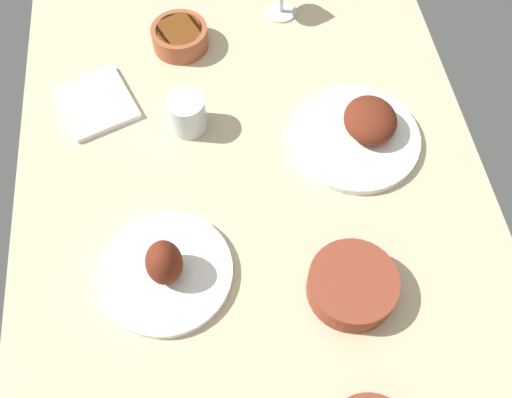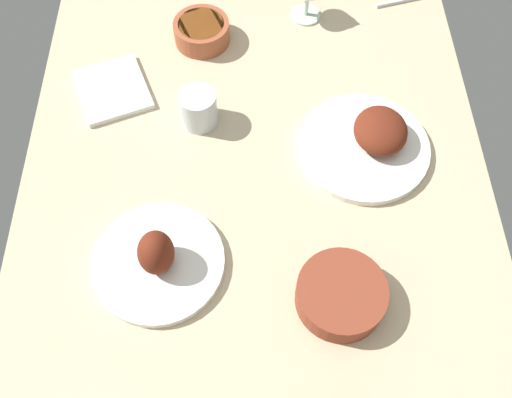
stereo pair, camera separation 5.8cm
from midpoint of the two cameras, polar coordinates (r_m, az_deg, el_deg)
The scene contains 7 objects.
dining_table at distance 106.19cm, azimuth 1.56°, elevation -1.15°, with size 140.00×90.00×4.00cm, color #C6B28E.
plate_near_viewer at distance 112.38cm, azimuth 13.02°, elevation 5.74°, with size 25.86×25.86×7.40cm.
plate_center_main at distance 97.94cm, azimuth -8.29°, elevation -6.20°, with size 23.15×23.15×9.89cm.
bowl_pasta at distance 95.60cm, azimuth 10.41°, elevation -9.63°, with size 15.15×15.15×4.98cm.
bowl_soup at distance 128.99cm, azimuth -4.23°, elevation 16.66°, with size 12.27×12.27×4.90cm.
water_tumbler at distance 112.71cm, azimuth -4.40°, elevation 9.14°, with size 7.53×7.53×7.63cm, color silver.
folded_napkin at distance 122.83cm, azimuth -13.07°, elevation 10.75°, with size 15.46×13.74×1.20cm, color white.
Camera 2 is at (-51.24, 1.04, 95.05)cm, focal length 39.26 mm.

